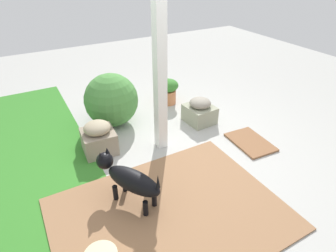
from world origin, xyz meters
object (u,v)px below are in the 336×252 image
at_px(round_shrub, 111,100).
at_px(doormat, 250,142).
at_px(terracotta_pot_broad, 168,90).
at_px(dog, 129,178).
at_px(porch_pillar, 160,65).
at_px(stone_planter_nearest, 200,111).
at_px(stone_planter_far, 99,138).

relative_size(round_shrub, doormat, 1.23).
xyz_separation_m(terracotta_pot_broad, dog, (-1.94, 1.57, 0.07)).
distance_m(porch_pillar, dog, 1.44).
bearing_deg(dog, terracotta_pot_broad, -39.01).
bearing_deg(round_shrub, doormat, -134.40).
xyz_separation_m(porch_pillar, stone_planter_nearest, (0.30, -0.87, -1.02)).
relative_size(dog, doormat, 1.17).
bearing_deg(dog, stone_planter_nearest, -57.01).
distance_m(porch_pillar, stone_planter_far, 1.32).
xyz_separation_m(stone_planter_far, terracotta_pot_broad, (0.84, -1.58, 0.05)).
xyz_separation_m(stone_planter_far, doormat, (-0.89, -2.00, -0.20)).
relative_size(terracotta_pot_broad, dog, 0.58).
distance_m(stone_planter_nearest, stone_planter_far, 1.69).
height_order(dog, doormat, dog).
bearing_deg(doormat, stone_planter_far, 65.89).
height_order(terracotta_pot_broad, dog, dog).
xyz_separation_m(terracotta_pot_broad, doormat, (-1.74, -0.42, -0.25)).
bearing_deg(porch_pillar, round_shrub, 22.32).
bearing_deg(round_shrub, dog, 166.18).
bearing_deg(doormat, stone_planter_nearest, 18.87).
bearing_deg(dog, doormat, -84.18).
bearing_deg(dog, round_shrub, -13.82).
xyz_separation_m(round_shrub, doormat, (-1.53, -1.56, -0.41)).
bearing_deg(stone_planter_far, round_shrub, -34.13).
bearing_deg(round_shrub, stone_planter_nearest, -116.93).
distance_m(stone_planter_far, terracotta_pot_broad, 1.79).
xyz_separation_m(stone_planter_nearest, stone_planter_far, (0.00, 1.69, 0.02)).
relative_size(stone_planter_nearest, stone_planter_far, 1.04).
distance_m(stone_planter_nearest, doormat, 0.96).
bearing_deg(terracotta_pot_broad, round_shrub, 100.20).
relative_size(stone_planter_nearest, terracotta_pot_broad, 1.03).
height_order(round_shrub, terracotta_pot_broad, round_shrub).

